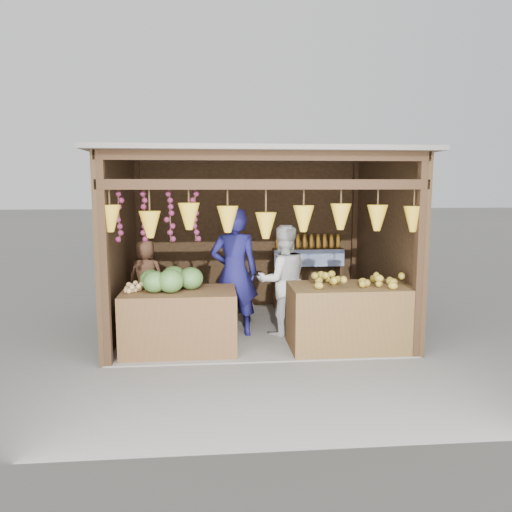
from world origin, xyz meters
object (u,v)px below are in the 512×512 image
Objects in this scene: counter_left at (180,321)px; vendor_seated at (146,277)px; counter_right at (350,317)px; woman_standing at (283,281)px; man_standing at (234,273)px.

counter_left is 1.20m from vendor_seated.
counter_right reaches higher than counter_left.
vendor_seated is (-2.82, 1.07, 0.41)m from counter_right.
woman_standing reaches higher than counter_right.
man_standing is 1.35m from vendor_seated.
woman_standing is (0.71, 0.00, -0.13)m from man_standing.
man_standing is at bearing -8.79° from woman_standing.
man_standing reaches higher than counter_right.
counter_left is 2.27m from counter_right.
counter_left is at bearing 14.35° from woman_standing.
counter_left is at bearing 131.23° from vendor_seated.
counter_left is 0.79× the size of man_standing.
woman_standing is 1.47× the size of vendor_seated.
woman_standing reaches higher than counter_left.
man_standing reaches higher than woman_standing.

